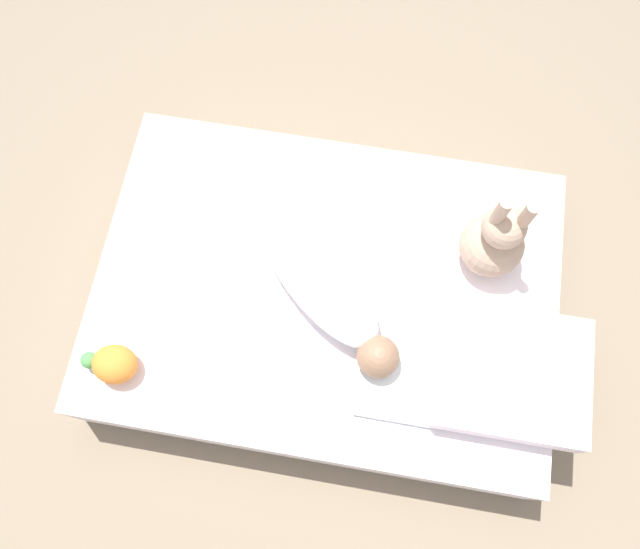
# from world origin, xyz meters

# --- Properties ---
(ground_plane) EXTENTS (12.00, 12.00, 0.00)m
(ground_plane) POSITION_xyz_m (0.00, 0.00, 0.00)
(ground_plane) COLOR #7A6B56
(bed_mattress) EXTENTS (1.23, 0.88, 0.22)m
(bed_mattress) POSITION_xyz_m (0.00, 0.00, 0.11)
(bed_mattress) COLOR white
(bed_mattress) RESTS_ON ground_plane
(burp_cloth) EXTENTS (0.19, 0.19, 0.02)m
(burp_cloth) POSITION_xyz_m (-0.21, 0.22, 0.23)
(burp_cloth) COLOR white
(burp_cloth) RESTS_ON bed_mattress
(swaddled_baby) EXTENTS (0.49, 0.51, 0.14)m
(swaddled_baby) POSITION_xyz_m (0.02, -0.01, 0.29)
(swaddled_baby) COLOR white
(swaddled_baby) RESTS_ON bed_mattress
(pillow) EXTENTS (0.37, 0.32, 0.08)m
(pillow) POSITION_xyz_m (-0.49, 0.16, 0.26)
(pillow) COLOR white
(pillow) RESTS_ON bed_mattress
(bunny_plush) EXTENTS (0.17, 0.17, 0.33)m
(bunny_plush) POSITION_xyz_m (-0.41, -0.16, 0.34)
(bunny_plush) COLOR tan
(bunny_plush) RESTS_ON bed_mattress
(turtle_plush) EXTENTS (0.15, 0.10, 0.09)m
(turtle_plush) POSITION_xyz_m (0.49, 0.30, 0.26)
(turtle_plush) COLOR orange
(turtle_plush) RESTS_ON bed_mattress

